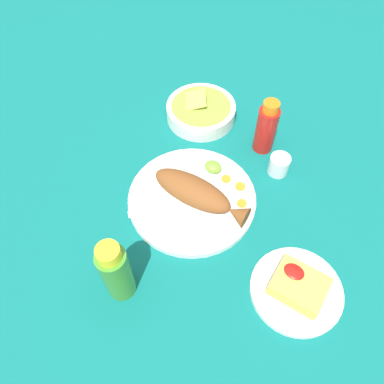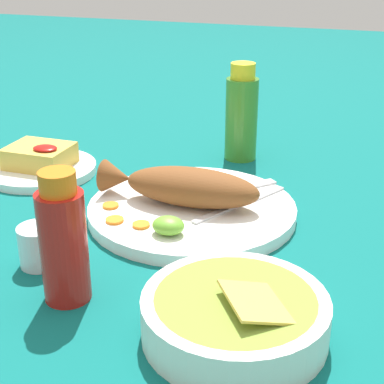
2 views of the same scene
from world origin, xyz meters
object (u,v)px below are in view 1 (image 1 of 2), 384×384
Objects in this scene: fork_far at (159,192)px; guacamole_bowl at (201,111)px; main_plate at (192,199)px; salt_cup at (279,166)px; fried_fish at (197,193)px; fork_near at (162,208)px; hot_sauce_bottle_red at (266,128)px; side_plate_fries at (296,290)px; hot_sauce_bottle_green at (116,272)px.

fork_far is 0.30m from guacamole_bowl.
main_plate is 0.24m from salt_cup.
salt_cup is at bearing -122.80° from fried_fish.
fork_far is at bearing 19.66° from fried_fish.
fork_far is (0.03, -0.03, 0.00)m from fork_near.
fork_near is 0.91× the size of hot_sauce_bottle_red.
hot_sauce_bottle_red reaches higher than fried_fish.
fork_far reaches higher than side_plate_fries.
fork_near is 0.80× the size of hot_sauce_bottle_green.
fork_near is at bearing 49.36° from fried_fish.
hot_sauce_bottle_green is (-0.04, 0.20, 0.06)m from fork_near.
fork_near is (0.04, 0.07, 0.01)m from main_plate.
fork_near reaches higher than main_plate.
side_plate_fries is (-0.30, 0.08, -0.00)m from main_plate.
fork_far reaches higher than main_plate.
main_plate is at bearing -167.71° from fork_near.
main_plate is at bearing 117.55° from guacamole_bowl.
guacamole_bowl reaches higher than fork_near.
hot_sauce_bottle_red is at bearing -37.60° from salt_cup.
fried_fish is at bearing 58.07° from salt_cup.
fork_near is 0.21m from hot_sauce_bottle_green.
salt_cup is at bearing 142.40° from hot_sauce_bottle_red.
fork_far is at bearing -92.95° from fork_near.
guacamole_bowl reaches higher than side_plate_fries.
fork_far is 0.95× the size of hot_sauce_bottle_green.
hot_sauce_bottle_green is at bearing 54.62° from fork_near.
hot_sauce_bottle_red is at bearing -97.93° from hot_sauce_bottle_green.
fork_near is 0.32m from salt_cup.
salt_cup is 0.27× the size of guacamole_bowl.
fried_fish is at bearing -179.13° from main_plate.
fork_far is 0.32m from hot_sauce_bottle_red.
guacamole_bowl is (0.44, -0.33, 0.02)m from side_plate_fries.
fried_fish reaches higher than fork_near.
hot_sauce_bottle_red reaches higher than main_plate.
fork_near is 0.34m from guacamole_bowl.
main_plate is 1.61× the size of side_plate_fries.
salt_cup is 0.32m from side_plate_fries.
fried_fish is at bearing 119.96° from guacamole_bowl.
main_plate is at bearing -0.00° from fried_fish.
guacamole_bowl is (0.20, -0.01, -0.05)m from hot_sauce_bottle_red.
fried_fish reaches higher than side_plate_fries.
fork_far is 0.87× the size of guacamole_bowl.
hot_sauce_bottle_green is 0.48m from salt_cup.
salt_cup is (-0.18, -0.26, 0.00)m from fork_near.
fried_fish is 0.23m from salt_cup.
side_plate_fries is (-0.17, 0.27, -0.02)m from salt_cup.
hot_sauce_bottle_red is 0.88× the size of hot_sauce_bottle_green.
hot_sauce_bottle_red reaches higher than fork_far.
salt_cup is (-0.14, -0.20, 0.01)m from main_plate.
guacamole_bowl is at bearing -1.98° from hot_sauce_bottle_red.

